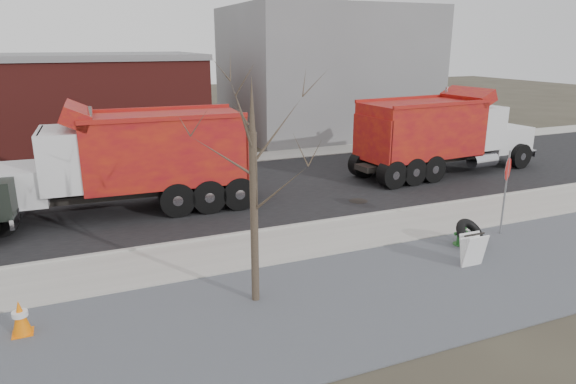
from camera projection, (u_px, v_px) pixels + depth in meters
name	position (u px, v px, depth m)	size (l,w,h in m)	color
ground	(326.00, 242.00, 15.58)	(120.00, 120.00, 0.00)	#383328
gravel_verge	(392.00, 291.00, 12.49)	(60.00, 5.00, 0.03)	slate
sidewalk	(323.00, 238.00, 15.79)	(60.00, 2.50, 0.06)	#9E9B93
curb	(305.00, 224.00, 16.94)	(60.00, 0.15, 0.11)	#9E9B93
road	(257.00, 189.00, 21.14)	(60.00, 9.40, 0.02)	black
far_sidewalk	(219.00, 160.00, 26.17)	(60.00, 2.00, 0.06)	#9E9B93
building_grey	(325.00, 71.00, 33.72)	(12.00, 10.00, 8.00)	gray
building_brick	(0.00, 107.00, 26.10)	(20.20, 8.20, 5.30)	maroon
bare_tree	(253.00, 164.00, 11.16)	(3.20, 3.20, 5.20)	#382D23
fire_hydrant	(461.00, 234.00, 15.23)	(0.44, 0.43, 0.79)	#296225
truck_tire	(470.00, 233.00, 15.10)	(1.19, 1.13, 0.88)	black
stop_sign	(507.00, 178.00, 15.71)	(0.64, 0.42, 2.70)	gray
sandwich_board	(473.00, 250.00, 13.75)	(0.67, 0.42, 0.92)	white
traffic_cone_near	(20.00, 318.00, 10.56)	(0.41, 0.41, 0.78)	orange
dump_truck_red_a	(442.00, 132.00, 23.25)	(9.55, 3.32, 3.79)	black
dump_truck_red_b	(128.00, 157.00, 17.85)	(9.36, 3.08, 3.89)	black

